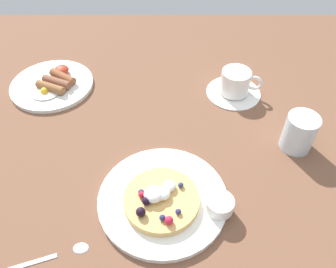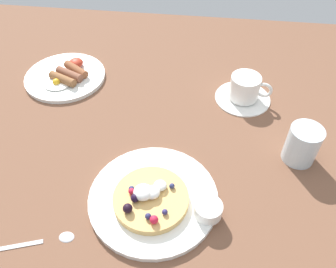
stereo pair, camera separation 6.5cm
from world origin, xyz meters
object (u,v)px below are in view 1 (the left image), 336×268
object	(u,v)px
breakfast_plate	(52,85)
teaspoon	(64,253)
syrup_ramekin	(219,204)
water_glass	(299,134)
coffee_saucer	(233,92)
pancake_plate	(162,199)
coffee_cup	(235,81)

from	to	relation	value
breakfast_plate	teaspoon	bearing A→B (deg)	-74.42
syrup_ramekin	teaspoon	world-z (taller)	syrup_ramekin
water_glass	syrup_ramekin	bearing A→B (deg)	-138.71
teaspoon	coffee_saucer	bearing A→B (deg)	51.13
water_glass	pancake_plate	bearing A→B (deg)	-154.55
breakfast_plate	teaspoon	distance (cm)	49.05
syrup_ramekin	coffee_cup	world-z (taller)	coffee_cup
syrup_ramekin	teaspoon	size ratio (longest dim) A/B	0.40
coffee_cup	teaspoon	xyz separation A→B (cm)	(-36.00, -44.40, -3.69)
syrup_ramekin	water_glass	bearing A→B (deg)	41.29
pancake_plate	water_glass	size ratio (longest dim) A/B	2.95
coffee_cup	water_glass	xyz separation A→B (cm)	(11.30, -19.29, 0.41)
coffee_saucer	teaspoon	distance (cm)	57.08
pancake_plate	breakfast_plate	distance (cm)	47.49
breakfast_plate	coffee_saucer	distance (cm)	49.07
coffee_cup	syrup_ramekin	bearing A→B (deg)	-102.26
coffee_saucer	teaspoon	size ratio (longest dim) A/B	1.07
coffee_cup	pancake_plate	bearing A→B (deg)	-119.08
coffee_cup	water_glass	world-z (taller)	water_glass
coffee_saucer	teaspoon	world-z (taller)	same
teaspoon	breakfast_plate	bearing A→B (deg)	105.58
coffee_cup	water_glass	bearing A→B (deg)	-59.63
pancake_plate	syrup_ramekin	size ratio (longest dim) A/B	4.81
breakfast_plate	syrup_ramekin	bearing A→B (deg)	-43.31
teaspoon	water_glass	distance (cm)	53.71
breakfast_plate	water_glass	distance (cm)	64.50
teaspoon	water_glass	world-z (taller)	water_glass
water_glass	breakfast_plate	bearing A→B (deg)	159.90
coffee_saucer	teaspoon	bearing A→B (deg)	-128.87
pancake_plate	coffee_saucer	world-z (taller)	pancake_plate
pancake_plate	breakfast_plate	xyz separation A→B (cm)	(-30.51, 36.39, -0.08)
coffee_cup	water_glass	distance (cm)	22.36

